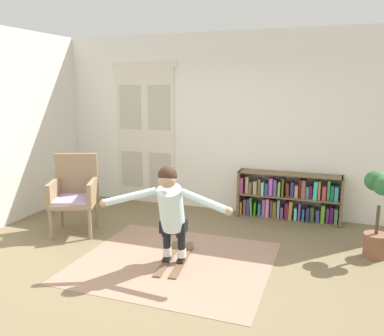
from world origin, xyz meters
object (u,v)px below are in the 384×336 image
Objects in this scene: wicker_chair at (75,192)px; potted_plant at (379,210)px; person_skier at (171,207)px; bookshelf at (288,198)px; skis_pair at (175,259)px.

wicker_chair reaches higher than potted_plant.
person_skier reaches higher than wicker_chair.
bookshelf is 1.50× the size of potted_plant.
person_skier is (-1.06, -2.19, 0.38)m from bookshelf.
bookshelf is 1.71× the size of skis_pair.
wicker_chair reaches higher than skis_pair.
potted_plant is 1.14× the size of skis_pair.
person_skier reaches higher than bookshelf.
wicker_chair is at bearing -173.25° from potted_plant.
wicker_chair is 0.76× the size of person_skier.
skis_pair is at bearing 97.59° from person_skier.
wicker_chair is at bearing 159.96° from person_skier.
potted_plant is at bearing -42.44° from bookshelf.
person_skier is at bearing -115.91° from bookshelf.
skis_pair is (-2.26, -0.94, -0.57)m from potted_plant.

